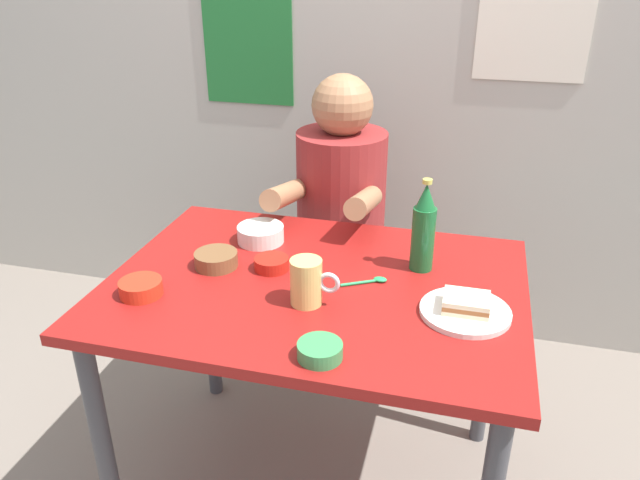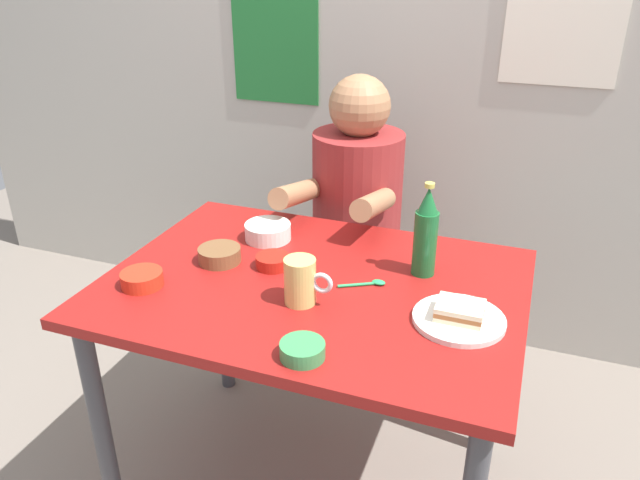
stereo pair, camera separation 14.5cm
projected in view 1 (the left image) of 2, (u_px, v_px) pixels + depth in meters
The scene contains 14 objects.
wall_back at pixel (387, 19), 2.29m from camera, with size 4.40×0.09×2.60m.
dining_table at pixel (315, 311), 1.66m from camera, with size 1.10×0.80×0.74m.
stool at pixel (340, 289), 2.36m from camera, with size 0.34×0.34×0.45m.
person_seated at pixel (340, 190), 2.16m from camera, with size 0.33×0.56×0.72m.
plate_orange at pixel (465, 312), 1.47m from camera, with size 0.22×0.22×0.01m, color silver.
sandwich at pixel (466, 303), 1.46m from camera, with size 0.11×0.09×0.04m.
beer_mug at pixel (307, 282), 1.50m from camera, with size 0.13×0.08×0.12m.
beer_bottle at pixel (424, 229), 1.64m from camera, with size 0.06×0.06×0.26m.
sauce_bowl_chili at pixel (141, 287), 1.55m from camera, with size 0.11×0.11×0.04m.
condiment_bowl_brown at pixel (216, 259), 1.69m from camera, with size 0.12×0.12×0.04m.
sambal_bowl_red at pixel (271, 263), 1.68m from camera, with size 0.10×0.10×0.03m.
rice_bowl_white at pixel (261, 233), 1.83m from camera, with size 0.14×0.14×0.05m.
dip_bowl_green at pixel (320, 350), 1.31m from camera, with size 0.10×0.10×0.03m.
spoon at pixel (372, 281), 1.61m from camera, with size 0.12×0.07×0.01m.
Camera 1 is at (0.37, -1.36, 1.54)m, focal length 34.13 mm.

